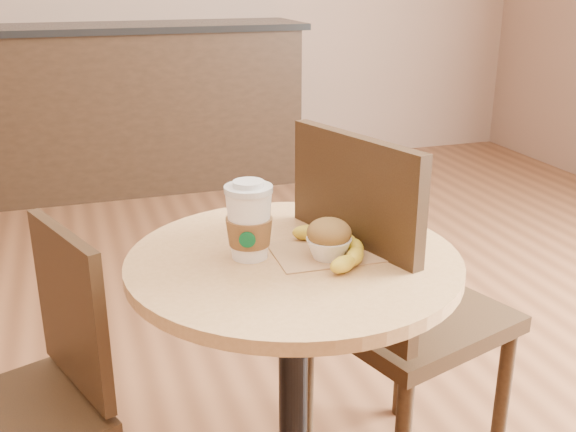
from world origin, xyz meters
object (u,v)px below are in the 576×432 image
(cafe_table, at_px, (293,335))
(chair_left, at_px, (34,395))
(banana, at_px, (336,246))
(coffee_cup, at_px, (249,224))
(muffin, at_px, (329,239))
(chair_right, at_px, (389,303))

(cafe_table, height_order, chair_left, chair_left)
(cafe_table, bearing_deg, banana, -14.09)
(coffee_cup, height_order, muffin, coffee_cup)
(chair_right, xyz_separation_m, banana, (-0.19, -0.10, 0.22))
(chair_left, relative_size, coffee_cup, 4.70)
(coffee_cup, xyz_separation_m, banana, (0.19, -0.05, -0.06))
(coffee_cup, relative_size, muffin, 1.74)
(cafe_table, bearing_deg, chair_right, 14.55)
(muffin, bearing_deg, coffee_cup, 159.00)
(coffee_cup, distance_m, muffin, 0.18)
(muffin, distance_m, banana, 0.04)
(muffin, bearing_deg, banana, 31.62)
(chair_left, bearing_deg, cafe_table, 60.61)
(coffee_cup, bearing_deg, cafe_table, 5.71)
(banana, bearing_deg, chair_left, 172.47)
(chair_right, relative_size, banana, 3.83)
(chair_left, bearing_deg, muffin, 58.21)
(cafe_table, distance_m, chair_left, 0.60)
(chair_left, xyz_separation_m, banana, (0.67, -0.11, 0.32))
(chair_right, bearing_deg, cafe_table, 87.21)
(muffin, bearing_deg, chair_right, 27.59)
(chair_left, xyz_separation_m, chair_right, (0.86, -0.02, 0.10))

